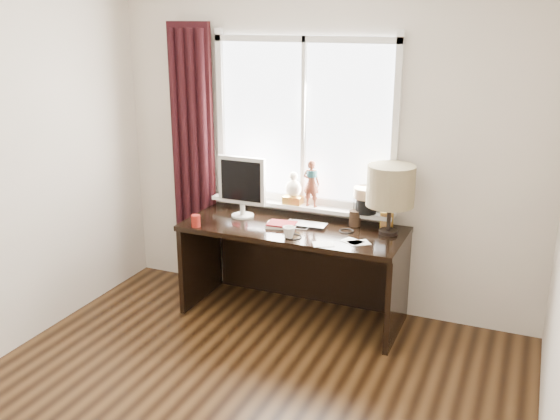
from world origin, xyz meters
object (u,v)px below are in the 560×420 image
at_px(red_cup, 196,221).
at_px(desk, 298,252).
at_px(table_lamp, 391,187).
at_px(mug, 289,232).
at_px(laptop, 307,225).
at_px(monitor, 242,183).

xyz_separation_m(red_cup, desk, (0.69, 0.39, -0.29)).
height_order(desk, table_lamp, table_lamp).
bearing_deg(desk, mug, -79.63).
xyz_separation_m(mug, desk, (-0.06, 0.34, -0.29)).
height_order(mug, desk, mug).
bearing_deg(desk, laptop, -28.73).
xyz_separation_m(laptop, red_cup, (-0.78, -0.34, 0.03)).
bearing_deg(red_cup, desk, 29.33).
bearing_deg(desk, red_cup, -150.67).
height_order(laptop, desk, laptop).
relative_size(laptop, mug, 3.45).
distance_m(red_cup, desk, 0.84).
distance_m(red_cup, table_lamp, 1.49).
relative_size(mug, red_cup, 1.00).
height_order(desk, monitor, monitor).
xyz_separation_m(laptop, monitor, (-0.56, 0.02, 0.27)).
bearing_deg(monitor, desk, 3.09).
bearing_deg(mug, laptop, 84.72).
distance_m(laptop, mug, 0.30).
xyz_separation_m(laptop, table_lamp, (0.62, 0.07, 0.35)).
distance_m(desk, monitor, 0.70).
height_order(mug, monitor, monitor).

